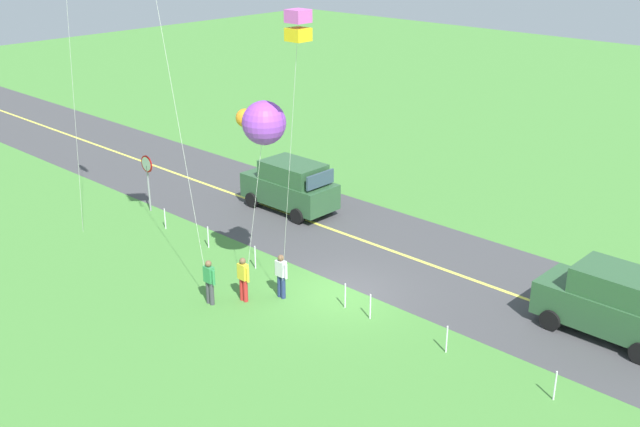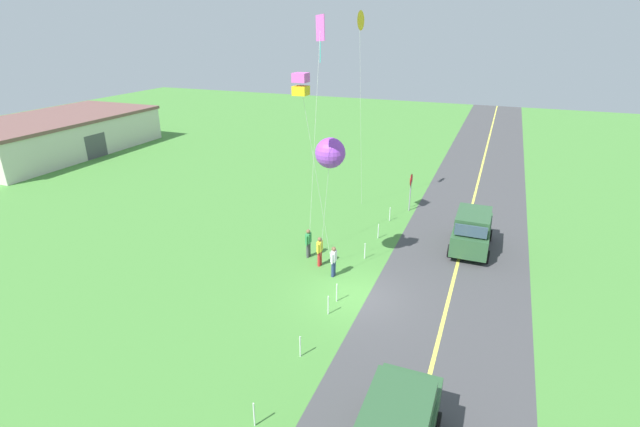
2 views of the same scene
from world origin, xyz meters
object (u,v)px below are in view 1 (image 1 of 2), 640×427
at_px(person_child_watcher, 281,275).
at_px(car_suv_foreground, 290,185).
at_px(car_parked_west_near, 613,302).
at_px(person_adult_near, 209,281).
at_px(person_adult_companion, 243,278).
at_px(kite_blue_mid, 263,123).
at_px(kite_yellow_high, 298,26).
at_px(stop_sign, 147,172).

bearing_deg(person_child_watcher, car_suv_foreground, -51.67).
height_order(car_parked_west_near, person_adult_near, car_parked_west_near).
xyz_separation_m(person_adult_near, person_child_watcher, (-1.43, -1.96, 0.00)).
bearing_deg(person_adult_companion, car_parked_west_near, 149.30).
height_order(car_parked_west_near, kite_blue_mid, kite_blue_mid).
distance_m(person_adult_near, person_child_watcher, 2.43).
distance_m(person_adult_companion, kite_yellow_high, 8.90).
bearing_deg(kite_yellow_high, person_child_watcher, -25.33).
relative_size(car_parked_west_near, kite_yellow_high, 0.45).
relative_size(car_parked_west_near, person_child_watcher, 2.75).
relative_size(car_parked_west_near, person_adult_companion, 2.75).
xyz_separation_m(person_adult_companion, person_child_watcher, (-0.76, -1.04, 0.00)).
relative_size(car_suv_foreground, kite_blue_mid, 0.64).
height_order(person_adult_near, person_adult_companion, same).
bearing_deg(kite_blue_mid, person_adult_near, 56.32).
height_order(stop_sign, kite_yellow_high, kite_yellow_high).
height_order(car_parked_west_near, stop_sign, stop_sign).
bearing_deg(person_child_watcher, kite_blue_mid, 38.83).
relative_size(stop_sign, person_adult_companion, 1.60).
bearing_deg(stop_sign, kite_yellow_high, 167.85).
xyz_separation_m(car_suv_foreground, kite_blue_mid, (-5.28, 6.38, 5.03)).
distance_m(car_parked_west_near, person_adult_near, 12.92).
bearing_deg(car_suv_foreground, person_adult_near, 117.63).
relative_size(person_adult_companion, kite_yellow_high, 0.16).
xyz_separation_m(stop_sign, kite_yellow_high, (-11.87, 2.55, 7.59)).
distance_m(car_suv_foreground, kite_yellow_high, 13.03).
relative_size(car_parked_west_near, stop_sign, 1.72).
height_order(stop_sign, person_child_watcher, stop_sign).
relative_size(person_child_watcher, kite_yellow_high, 0.16).
height_order(person_adult_near, kite_yellow_high, kite_yellow_high).
relative_size(kite_blue_mid, kite_yellow_high, 0.70).
xyz_separation_m(car_suv_foreground, person_adult_companion, (-4.87, 7.09, -0.29)).
bearing_deg(kite_blue_mid, car_suv_foreground, -50.41).
height_order(car_suv_foreground, kite_yellow_high, kite_yellow_high).
relative_size(stop_sign, person_adult_near, 1.60).
distance_m(car_parked_west_near, person_child_watcher, 10.67).
relative_size(person_child_watcher, kite_blue_mid, 0.23).
bearing_deg(kite_yellow_high, stop_sign, -12.15).
relative_size(person_adult_near, person_child_watcher, 1.00).
relative_size(stop_sign, kite_yellow_high, 0.26).
bearing_deg(car_suv_foreground, person_adult_companion, 124.44).
bearing_deg(person_adult_companion, person_adult_near, -8.99).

